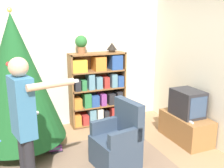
% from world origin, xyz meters
% --- Properties ---
extents(wall_back, '(8.00, 0.10, 2.60)m').
position_xyz_m(wall_back, '(0.00, 2.20, 1.30)').
color(wall_back, silver).
rests_on(wall_back, ground_plane).
extents(bookshelf, '(1.08, 0.32, 1.42)m').
position_xyz_m(bookshelf, '(0.53, 1.96, 0.68)').
color(bookshelf, brown).
rests_on(bookshelf, ground_plane).
extents(tv_stand, '(0.49, 0.92, 0.45)m').
position_xyz_m(tv_stand, '(1.65, 0.69, 0.22)').
color(tv_stand, '#996638').
rests_on(tv_stand, ground_plane).
extents(television, '(0.39, 0.53, 0.44)m').
position_xyz_m(television, '(1.65, 0.69, 0.67)').
color(television, '#28282D').
rests_on(television, tv_stand).
extents(game_remote, '(0.04, 0.12, 0.02)m').
position_xyz_m(game_remote, '(1.51, 0.41, 0.46)').
color(game_remote, white).
rests_on(game_remote, tv_stand).
extents(christmas_tree, '(1.38, 1.38, 2.18)m').
position_xyz_m(christmas_tree, '(-0.96, 1.40, 1.16)').
color(christmas_tree, '#4C3323').
rests_on(christmas_tree, ground_plane).
extents(armchair, '(0.66, 0.65, 0.92)m').
position_xyz_m(armchair, '(0.27, 0.44, 0.32)').
color(armchair, '#334256').
rests_on(armchair, ground_plane).
extents(standing_person, '(0.70, 0.46, 1.66)m').
position_xyz_m(standing_person, '(-0.95, 0.07, 0.98)').
color(standing_person, '#232328').
rests_on(standing_person, ground_plane).
extents(potted_plant, '(0.22, 0.22, 0.33)m').
position_xyz_m(potted_plant, '(0.21, 1.97, 1.61)').
color(potted_plant, '#935B38').
rests_on(potted_plant, bookshelf).
extents(table_lamp, '(0.20, 0.20, 0.18)m').
position_xyz_m(table_lamp, '(0.82, 1.97, 1.52)').
color(table_lamp, '#473828').
rests_on(table_lamp, bookshelf).
extents(book_pile_near_tree, '(0.22, 0.18, 0.11)m').
position_xyz_m(book_pile_near_tree, '(-0.49, 1.14, 0.05)').
color(book_pile_near_tree, '#232328').
rests_on(book_pile_near_tree, ground_plane).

